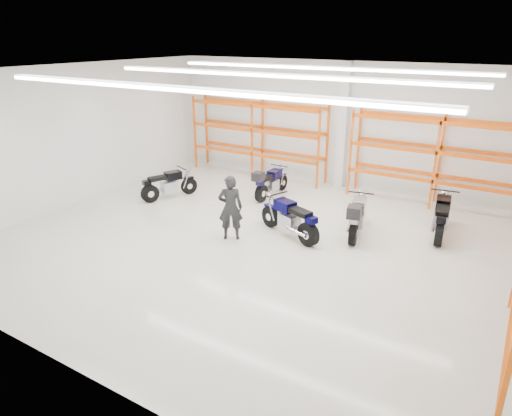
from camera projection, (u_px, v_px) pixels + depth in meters
The scene contains 11 objects.
ground at pixel (260, 243), 12.51m from camera, with size 14.00×14.00×0.00m, color beige.
room_shell at pixel (261, 123), 11.35m from camera, with size 14.02×12.02×4.51m.
motorcycle_main at pixel (291, 220), 12.68m from camera, with size 2.18×1.08×1.12m.
motorcycle_back_a at pixel (167, 185), 15.69m from camera, with size 1.02×1.97×1.03m.
motorcycle_back_b at pixel (269, 183), 15.80m from camera, with size 0.68×2.12×1.09m.
motorcycle_back_c at pixel (357, 217), 12.74m from camera, with size 0.89×2.27×1.17m.
motorcycle_back_d at pixel (441, 218), 12.78m from camera, with size 0.78×2.35×1.15m.
standing_man at pixel (230, 208), 12.45m from camera, with size 0.67×0.44×1.84m, color black.
structural_column at pixel (343, 126), 16.35m from camera, with size 0.32×0.32×4.50m, color white.
pallet_racking_back_left at pixel (257, 131), 17.89m from camera, with size 5.67×0.87×3.00m.
pallet_racking_back_right at pixel (439, 153), 14.60m from camera, with size 5.67×0.87×3.00m.
Camera 1 is at (5.76, -9.76, 5.37)m, focal length 32.00 mm.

